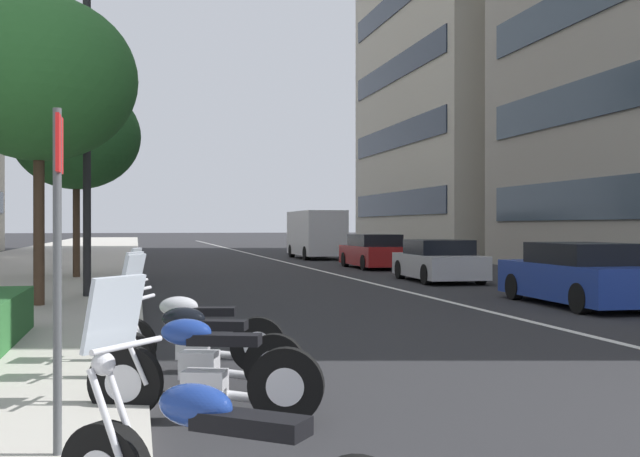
{
  "coord_description": "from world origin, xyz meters",
  "views": [
    {
      "loc": [
        -4.08,
        7.01,
        1.75
      ],
      "look_at": [
        10.78,
        3.45,
        1.7
      ],
      "focal_mm": 43.06,
      "sensor_mm": 36.0,
      "label": 1
    }
  ],
  "objects_px": {
    "street_tree_by_lamp_post": "(39,79)",
    "street_tree_mid_sidewalk": "(76,136)",
    "delivery_van_ahead": "(316,233)",
    "parking_sign_by_curb": "(58,246)",
    "motorcycle_far_end_row": "(190,335)",
    "motorcycle_mid_row": "(201,371)",
    "car_far_down_avenue": "(580,276)",
    "car_approaching_light": "(438,262)",
    "street_lamp_with_banners": "(102,69)",
    "motorcycle_by_sign_pole": "(195,351)",
    "car_mid_block_traffic": "(374,252)"
  },
  "relations": [
    {
      "from": "street_tree_by_lamp_post",
      "to": "street_tree_mid_sidewalk",
      "type": "relative_size",
      "value": 1.02
    },
    {
      "from": "delivery_van_ahead",
      "to": "parking_sign_by_curb",
      "type": "xyz_separation_m",
      "value": [
        -34.52,
        9.92,
        0.24
      ]
    },
    {
      "from": "motorcycle_far_end_row",
      "to": "delivery_van_ahead",
      "type": "height_order",
      "value": "delivery_van_ahead"
    },
    {
      "from": "motorcycle_mid_row",
      "to": "car_far_down_avenue",
      "type": "height_order",
      "value": "motorcycle_mid_row"
    },
    {
      "from": "car_approaching_light",
      "to": "parking_sign_by_curb",
      "type": "distance_m",
      "value": 19.73
    },
    {
      "from": "delivery_van_ahead",
      "to": "parking_sign_by_curb",
      "type": "relative_size",
      "value": 2.36
    },
    {
      "from": "parking_sign_by_curb",
      "to": "car_approaching_light",
      "type": "bearing_deg",
      "value": -29.93
    },
    {
      "from": "car_approaching_light",
      "to": "street_lamp_with_banners",
      "type": "distance_m",
      "value": 11.99
    },
    {
      "from": "motorcycle_mid_row",
      "to": "car_far_down_avenue",
      "type": "xyz_separation_m",
      "value": [
        8.14,
        -8.92,
        0.21
      ]
    },
    {
      "from": "motorcycle_by_sign_pole",
      "to": "motorcycle_mid_row",
      "type": "bearing_deg",
      "value": 108.77
    },
    {
      "from": "motorcycle_by_sign_pole",
      "to": "street_tree_mid_sidewalk",
      "type": "xyz_separation_m",
      "value": [
        17.11,
        2.44,
        4.14
      ]
    },
    {
      "from": "parking_sign_by_curb",
      "to": "street_lamp_with_banners",
      "type": "bearing_deg",
      "value": 1.1
    },
    {
      "from": "motorcycle_mid_row",
      "to": "car_mid_block_traffic",
      "type": "height_order",
      "value": "motorcycle_mid_row"
    },
    {
      "from": "delivery_van_ahead",
      "to": "motorcycle_mid_row",
      "type": "bearing_deg",
      "value": 165.4
    },
    {
      "from": "motorcycle_mid_row",
      "to": "motorcycle_far_end_row",
      "type": "relative_size",
      "value": 0.95
    },
    {
      "from": "parking_sign_by_curb",
      "to": "motorcycle_mid_row",
      "type": "bearing_deg",
      "value": -40.68
    },
    {
      "from": "motorcycle_by_sign_pole",
      "to": "delivery_van_ahead",
      "type": "bearing_deg",
      "value": -84.74
    },
    {
      "from": "car_mid_block_traffic",
      "to": "street_tree_mid_sidewalk",
      "type": "bearing_deg",
      "value": 114.77
    },
    {
      "from": "car_mid_block_traffic",
      "to": "car_far_down_avenue",
      "type": "bearing_deg",
      "value": 179.99
    },
    {
      "from": "delivery_van_ahead",
      "to": "car_far_down_avenue",
      "type": "bearing_deg",
      "value": -179.54
    },
    {
      "from": "motorcycle_mid_row",
      "to": "car_far_down_avenue",
      "type": "bearing_deg",
      "value": -118.09
    },
    {
      "from": "delivery_van_ahead",
      "to": "street_tree_mid_sidewalk",
      "type": "relative_size",
      "value": 0.93
    },
    {
      "from": "car_mid_block_traffic",
      "to": "street_tree_mid_sidewalk",
      "type": "xyz_separation_m",
      "value": [
        -5.19,
        11.4,
        3.91
      ]
    },
    {
      "from": "motorcycle_far_end_row",
      "to": "street_tree_mid_sidewalk",
      "type": "xyz_separation_m",
      "value": [
        15.95,
        2.46,
        4.14
      ]
    },
    {
      "from": "motorcycle_by_sign_pole",
      "to": "street_lamp_with_banners",
      "type": "relative_size",
      "value": 0.24
    },
    {
      "from": "street_lamp_with_banners",
      "to": "street_tree_mid_sidewalk",
      "type": "bearing_deg",
      "value": 8.71
    },
    {
      "from": "car_far_down_avenue",
      "to": "car_approaching_light",
      "type": "bearing_deg",
      "value": 3.76
    },
    {
      "from": "car_far_down_avenue",
      "to": "car_mid_block_traffic",
      "type": "bearing_deg",
      "value": 2.1
    },
    {
      "from": "motorcycle_by_sign_pole",
      "to": "parking_sign_by_curb",
      "type": "xyz_separation_m",
      "value": [
        -2.44,
        1.13,
        1.17
      ]
    },
    {
      "from": "motorcycle_mid_row",
      "to": "car_far_down_avenue",
      "type": "relative_size",
      "value": 0.45
    },
    {
      "from": "motorcycle_mid_row",
      "to": "street_tree_mid_sidewalk",
      "type": "height_order",
      "value": "street_tree_mid_sidewalk"
    },
    {
      "from": "car_far_down_avenue",
      "to": "car_approaching_light",
      "type": "height_order",
      "value": "car_far_down_avenue"
    },
    {
      "from": "car_approaching_light",
      "to": "street_tree_by_lamp_post",
      "type": "relative_size",
      "value": 0.67
    },
    {
      "from": "car_far_down_avenue",
      "to": "street_lamp_with_banners",
      "type": "bearing_deg",
      "value": 75.11
    },
    {
      "from": "car_far_down_avenue",
      "to": "street_tree_mid_sidewalk",
      "type": "relative_size",
      "value": 0.75
    },
    {
      "from": "motorcycle_mid_row",
      "to": "parking_sign_by_curb",
      "type": "height_order",
      "value": "parking_sign_by_curb"
    },
    {
      "from": "parking_sign_by_curb",
      "to": "street_tree_by_lamp_post",
      "type": "height_order",
      "value": "street_tree_by_lamp_post"
    },
    {
      "from": "street_lamp_with_banners",
      "to": "street_tree_mid_sidewalk",
      "type": "relative_size",
      "value": 1.45
    },
    {
      "from": "street_lamp_with_banners",
      "to": "motorcycle_far_end_row",
      "type": "bearing_deg",
      "value": -171.22
    },
    {
      "from": "parking_sign_by_curb",
      "to": "street_tree_mid_sidewalk",
      "type": "xyz_separation_m",
      "value": [
        19.55,
        1.31,
        2.97
      ]
    },
    {
      "from": "motorcycle_by_sign_pole",
      "to": "street_lamp_with_banners",
      "type": "height_order",
      "value": "street_lamp_with_banners"
    },
    {
      "from": "car_mid_block_traffic",
      "to": "parking_sign_by_curb",
      "type": "distance_m",
      "value": 26.74
    },
    {
      "from": "motorcycle_far_end_row",
      "to": "street_lamp_with_banners",
      "type": "xyz_separation_m",
      "value": [
        8.99,
        1.39,
        4.91
      ]
    },
    {
      "from": "car_far_down_avenue",
      "to": "car_approaching_light",
      "type": "xyz_separation_m",
      "value": [
        7.67,
        0.18,
        -0.03
      ]
    },
    {
      "from": "car_mid_block_traffic",
      "to": "motorcycle_far_end_row",
      "type": "bearing_deg",
      "value": 157.37
    },
    {
      "from": "car_far_down_avenue",
      "to": "street_tree_mid_sidewalk",
      "type": "bearing_deg",
      "value": 50.54
    },
    {
      "from": "motorcycle_mid_row",
      "to": "street_tree_mid_sidewalk",
      "type": "relative_size",
      "value": 0.34
    },
    {
      "from": "car_approaching_light",
      "to": "car_mid_block_traffic",
      "type": "height_order",
      "value": "car_mid_block_traffic"
    },
    {
      "from": "motorcycle_mid_row",
      "to": "car_approaching_light",
      "type": "distance_m",
      "value": 18.06
    },
    {
      "from": "delivery_van_ahead",
      "to": "car_mid_block_traffic",
      "type": "bearing_deg",
      "value": -178.72
    }
  ]
}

